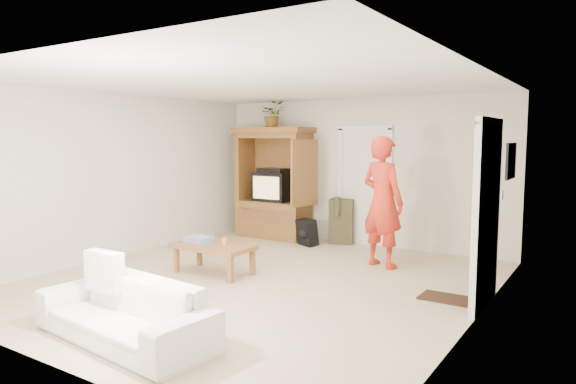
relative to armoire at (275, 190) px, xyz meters
The scene contains 19 objects.
floor 3.22m from the armoire, 59.36° to the right, with size 6.00×6.00×0.00m, color tan.
ceiling 3.53m from the armoire, 59.36° to the right, with size 6.00×6.00×0.00m, color white.
wall_back 1.66m from the armoire, 12.11° to the left, with size 5.50×5.50×0.00m, color silver.
wall_front 5.89m from the armoire, 74.44° to the right, with size 5.50×5.50×0.00m, color silver.
wall_left 2.94m from the armoire, 113.79° to the right, with size 6.00×6.00×0.00m, color silver.
wall_right 5.09m from the armoire, 31.60° to the right, with size 6.00×6.00×0.00m, color silver.
armoire is the anchor object (origin of this frame).
door_back 1.76m from the armoire, 10.13° to the left, with size 0.85×0.05×2.04m, color white.
doorway_right 4.77m from the armoire, 25.61° to the right, with size 0.05×0.90×2.04m, color black.
framed_picture 4.43m from the armoire, 10.03° to the right, with size 0.03×0.60×0.48m, color black.
doormat 4.48m from the armoire, 28.01° to the right, with size 0.60×0.40×0.02m, color #382316.
plant 1.43m from the armoire, 126.74° to the right, with size 0.44×0.38×0.48m, color #4C7238.
man 2.81m from the armoire, 21.20° to the right, with size 0.71×0.46×1.94m, color red.
sofa 5.28m from the armoire, 71.24° to the right, with size 1.94×0.76×0.57m, color white.
coffee_table 2.86m from the armoire, 73.29° to the right, with size 1.14×0.62×0.42m.
towel 2.77m from the armoire, 79.09° to the right, with size 0.38×0.28×0.08m, color #E04AAC.
candle 2.84m from the armoire, 69.97° to the right, with size 0.08×0.08×0.10m, color tan.
backpack_black 1.20m from the armoire, 19.78° to the right, with size 0.37×0.22×0.45m, color black, non-canonical shape.
backpack_olive 1.45m from the armoire, ahead, with size 0.43×0.31×0.81m, color #47442B, non-canonical shape.
Camera 1 is at (3.94, -5.38, 1.90)m, focal length 32.00 mm.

